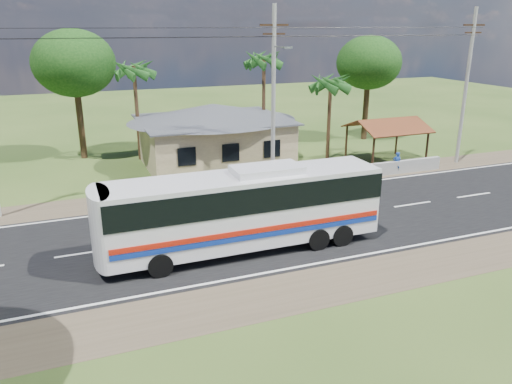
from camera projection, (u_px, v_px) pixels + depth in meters
ground at (268, 226)px, 25.57m from camera, size 120.00×120.00×0.00m
road at (268, 226)px, 25.57m from camera, size 120.00×16.00×0.03m
house at (213, 128)px, 36.57m from camera, size 12.40×10.00×5.00m
waiting_shed at (387, 126)px, 36.66m from camera, size 5.20×4.48×3.35m
concrete_barrier at (397, 167)px, 34.48m from camera, size 7.00×0.30×0.90m
utility_poles at (269, 95)px, 30.38m from camera, size 32.80×2.22×11.00m
palm_near at (331, 83)px, 36.73m from camera, size 2.80×2.80×6.70m
palm_mid at (264, 60)px, 39.05m from camera, size 2.80×2.80×8.20m
palm_far at (134, 70)px, 36.23m from camera, size 2.80×2.80×7.70m
tree_behind_house at (74, 64)px, 36.49m from camera, size 6.00×6.00×9.61m
tree_behind_shed at (369, 63)px, 43.06m from camera, size 5.60×5.60×9.02m
coach_bus at (245, 204)px, 22.22m from camera, size 12.49×2.74×3.87m
motorcycle at (393, 165)px, 35.02m from camera, size 1.78×0.91×0.89m
person at (397, 163)px, 34.37m from camera, size 0.66×0.55×1.55m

